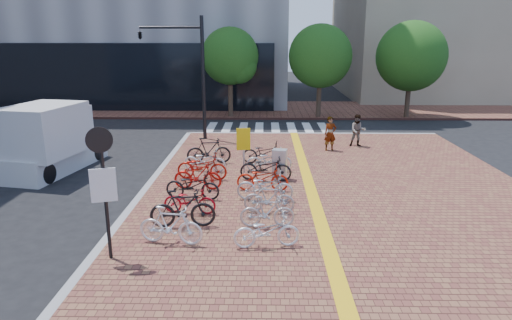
{
  "coord_description": "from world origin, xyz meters",
  "views": [
    {
      "loc": [
        0.31,
        -13.49,
        5.5
      ],
      "look_at": [
        0.03,
        1.88,
        1.3
      ],
      "focal_mm": 32.0,
      "sensor_mm": 36.0,
      "label": 1
    }
  ],
  "objects_px": {
    "bike_2": "(190,200)",
    "bike_3": "(192,185)",
    "bike_8": "(267,231)",
    "pedestrian_a": "(330,134)",
    "bike_15": "(264,153)",
    "bike_10": "(269,198)",
    "bike_11": "(265,186)",
    "bike_7": "(209,151)",
    "bike_13": "(266,167)",
    "bike_6": "(205,160)",
    "bike_14": "(269,160)",
    "bike_4": "(198,175)",
    "bike_12": "(262,178)",
    "yellow_sign": "(244,144)",
    "notice_sign": "(103,178)",
    "bike_0": "(171,225)",
    "bike_5": "(202,166)",
    "bike_1": "(183,209)",
    "pedestrian_b": "(358,131)",
    "box_truck": "(50,139)",
    "bike_9": "(267,212)",
    "utility_box": "(280,164)",
    "traffic_light_pole": "(174,55)"
  },
  "relations": [
    {
      "from": "pedestrian_b",
      "to": "notice_sign",
      "type": "relative_size",
      "value": 0.48
    },
    {
      "from": "bike_3",
      "to": "bike_15",
      "type": "distance_m",
      "value": 5.05
    },
    {
      "from": "bike_14",
      "to": "box_truck",
      "type": "xyz_separation_m",
      "value": [
        -9.12,
        0.56,
        0.72
      ]
    },
    {
      "from": "bike_1",
      "to": "bike_7",
      "type": "distance_m",
      "value": 6.81
    },
    {
      "from": "bike_3",
      "to": "bike_7",
      "type": "relative_size",
      "value": 0.98
    },
    {
      "from": "bike_12",
      "to": "notice_sign",
      "type": "height_order",
      "value": "notice_sign"
    },
    {
      "from": "bike_13",
      "to": "bike_11",
      "type": "bearing_deg",
      "value": -174.82
    },
    {
      "from": "bike_9",
      "to": "bike_12",
      "type": "relative_size",
      "value": 0.86
    },
    {
      "from": "bike_6",
      "to": "box_truck",
      "type": "xyz_separation_m",
      "value": [
        -6.5,
        0.53,
        0.75
      ]
    },
    {
      "from": "bike_1",
      "to": "box_truck",
      "type": "distance_m",
      "value": 9.07
    },
    {
      "from": "bike_11",
      "to": "bike_6",
      "type": "bearing_deg",
      "value": 40.95
    },
    {
      "from": "bike_1",
      "to": "bike_4",
      "type": "bearing_deg",
      "value": -4.19
    },
    {
      "from": "bike_4",
      "to": "utility_box",
      "type": "relative_size",
      "value": 1.48
    },
    {
      "from": "bike_8",
      "to": "bike_15",
      "type": "bearing_deg",
      "value": -7.59
    },
    {
      "from": "bike_6",
      "to": "bike_10",
      "type": "relative_size",
      "value": 1.1
    },
    {
      "from": "bike_0",
      "to": "bike_11",
      "type": "distance_m",
      "value": 4.19
    },
    {
      "from": "bike_12",
      "to": "pedestrian_b",
      "type": "height_order",
      "value": "pedestrian_b"
    },
    {
      "from": "bike_1",
      "to": "yellow_sign",
      "type": "relative_size",
      "value": 0.96
    },
    {
      "from": "bike_13",
      "to": "pedestrian_a",
      "type": "height_order",
      "value": "pedestrian_a"
    },
    {
      "from": "bike_11",
      "to": "bike_9",
      "type": "bearing_deg",
      "value": -173.19
    },
    {
      "from": "bike_1",
      "to": "bike_9",
      "type": "bearing_deg",
      "value": -94.05
    },
    {
      "from": "bike_11",
      "to": "bike_7",
      "type": "bearing_deg",
      "value": 33.2
    },
    {
      "from": "bike_11",
      "to": "bike_3",
      "type": "bearing_deg",
      "value": 93.01
    },
    {
      "from": "bike_3",
      "to": "bike_4",
      "type": "bearing_deg",
      "value": 5.89
    },
    {
      "from": "bike_4",
      "to": "bike_14",
      "type": "distance_m",
      "value": 3.43
    },
    {
      "from": "bike_6",
      "to": "bike_14",
      "type": "xyz_separation_m",
      "value": [
        2.62,
        -0.03,
        0.03
      ]
    },
    {
      "from": "bike_12",
      "to": "bike_7",
      "type": "bearing_deg",
      "value": 36.76
    },
    {
      "from": "bike_12",
      "to": "yellow_sign",
      "type": "xyz_separation_m",
      "value": [
        -0.73,
        1.57,
        0.88
      ]
    },
    {
      "from": "utility_box",
      "to": "traffic_light_pole",
      "type": "distance_m",
      "value": 9.61
    },
    {
      "from": "bike_4",
      "to": "bike_12",
      "type": "height_order",
      "value": "bike_4"
    },
    {
      "from": "yellow_sign",
      "to": "box_truck",
      "type": "xyz_separation_m",
      "value": [
        -8.13,
        1.37,
        -0.15
      ]
    },
    {
      "from": "bike_2",
      "to": "box_truck",
      "type": "height_order",
      "value": "box_truck"
    },
    {
      "from": "bike_10",
      "to": "bike_13",
      "type": "distance_m",
      "value": 3.31
    },
    {
      "from": "utility_box",
      "to": "bike_11",
      "type": "bearing_deg",
      "value": -103.08
    },
    {
      "from": "bike_14",
      "to": "bike_15",
      "type": "relative_size",
      "value": 0.97
    },
    {
      "from": "bike_0",
      "to": "pedestrian_b",
      "type": "distance_m",
      "value": 13.31
    },
    {
      "from": "bike_1",
      "to": "notice_sign",
      "type": "bearing_deg",
      "value": 137.95
    },
    {
      "from": "bike_7",
      "to": "notice_sign",
      "type": "bearing_deg",
      "value": 163.91
    },
    {
      "from": "bike_2",
      "to": "bike_10",
      "type": "height_order",
      "value": "bike_10"
    },
    {
      "from": "bike_12",
      "to": "yellow_sign",
      "type": "distance_m",
      "value": 1.94
    },
    {
      "from": "bike_0",
      "to": "bike_1",
      "type": "relative_size",
      "value": 0.93
    },
    {
      "from": "bike_2",
      "to": "bike_3",
      "type": "relative_size",
      "value": 0.88
    },
    {
      "from": "bike_8",
      "to": "pedestrian_a",
      "type": "bearing_deg",
      "value": -24.42
    },
    {
      "from": "bike_11",
      "to": "yellow_sign",
      "type": "relative_size",
      "value": 0.97
    },
    {
      "from": "bike_0",
      "to": "bike_5",
      "type": "bearing_deg",
      "value": 8.9
    },
    {
      "from": "bike_10",
      "to": "bike_11",
      "type": "relative_size",
      "value": 0.84
    },
    {
      "from": "bike_8",
      "to": "pedestrian_a",
      "type": "relative_size",
      "value": 1.06
    },
    {
      "from": "bike_7",
      "to": "bike_12",
      "type": "xyz_separation_m",
      "value": [
        2.33,
        -3.55,
        -0.09
      ]
    },
    {
      "from": "bike_2",
      "to": "bike_6",
      "type": "height_order",
      "value": "bike_6"
    },
    {
      "from": "bike_4",
      "to": "bike_15",
      "type": "height_order",
      "value": "bike_4"
    }
  ]
}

